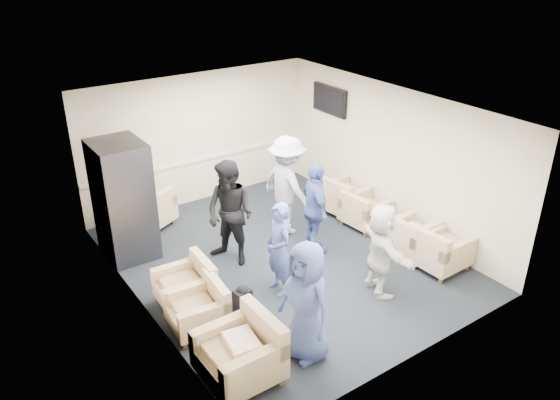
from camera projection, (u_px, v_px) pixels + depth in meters
floor at (282, 259)px, 9.52m from camera, size 6.00×6.00×0.00m
ceiling at (283, 109)px, 8.34m from camera, size 6.00×6.00×0.00m
back_wall at (199, 139)px, 11.15m from camera, size 5.00×0.02×2.70m
front_wall at (422, 272)px, 6.71m from camera, size 5.00×0.02×2.70m
left_wall at (137, 231)px, 7.65m from camera, size 0.02×6.00×2.70m
right_wall at (392, 157)px, 10.21m from camera, size 0.02×6.00×2.70m
chair_rail at (200, 160)px, 11.33m from camera, size 4.98×0.04×0.06m
tv at (330, 100)px, 11.21m from camera, size 0.10×1.00×0.58m
armchair_left_near at (243, 354)px, 6.82m from camera, size 0.92×0.92×0.73m
armchair_left_mid at (200, 310)px, 7.74m from camera, size 0.83×0.83×0.61m
armchair_left_far at (188, 287)px, 8.23m from camera, size 0.82×0.82×0.62m
armchair_right_near at (437, 251)px, 9.13m from camera, size 0.86×0.86×0.67m
armchair_right_midnear at (409, 239)px, 9.53m from camera, size 0.84×0.84×0.64m
armchair_right_midfar at (363, 212)px, 10.49m from camera, size 0.81×0.81×0.61m
armchair_right_far at (344, 198)px, 10.96m from camera, size 0.94×0.94×0.67m
armchair_corner at (150, 212)px, 10.43m from camera, size 1.12×1.12×0.67m
vending_machine at (124, 200)px, 9.27m from camera, size 0.84×0.98×2.08m
backpack at (242, 298)px, 8.12m from camera, size 0.27×0.21×0.44m
pillow at (242, 343)px, 6.73m from camera, size 0.42×0.52×0.14m
person_front_left at (306, 302)px, 6.99m from camera, size 0.62×0.88×1.70m
person_mid_left at (279, 249)px, 8.35m from camera, size 0.41×0.59×1.53m
person_back_left at (230, 214)px, 9.08m from camera, size 0.99×1.09×1.84m
person_back_right at (287, 186)px, 10.03m from camera, size 0.83×1.29×1.89m
person_mid_right at (315, 209)px, 9.41m from camera, size 0.67×1.06×1.68m
person_front_right at (381, 250)px, 8.34m from camera, size 0.84×1.48×1.52m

